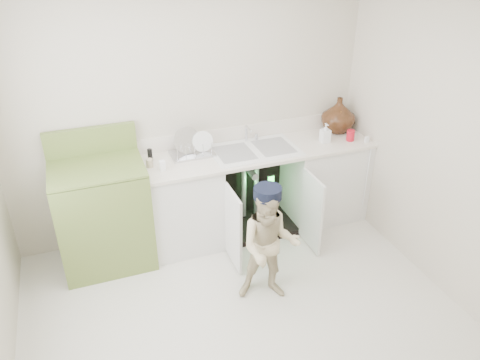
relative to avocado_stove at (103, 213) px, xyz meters
name	(u,v)px	position (x,y,z in m)	size (l,w,h in m)	color
ground	(245,318)	(0.94, -1.18, -0.52)	(3.50, 3.50, 0.00)	beige
room_shell	(246,185)	(0.94, -1.18, 0.73)	(6.00, 5.50, 1.26)	beige
counter_run	(257,186)	(1.53, 0.03, -0.03)	(2.44, 1.02, 1.27)	silver
avocado_stove	(103,213)	(0.00, 0.00, 0.00)	(0.81, 0.65, 1.25)	olive
repair_worker	(270,245)	(1.22, -0.99, 0.02)	(0.64, 0.94, 1.06)	beige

